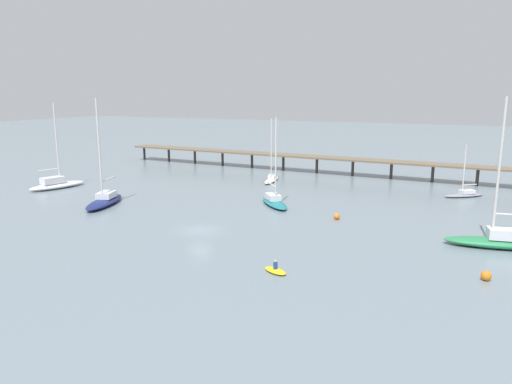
{
  "coord_description": "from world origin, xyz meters",
  "views": [
    {
      "loc": [
        26.64,
        -42.9,
        14.78
      ],
      "look_at": [
        0.0,
        14.62,
        1.5
      ],
      "focal_mm": 33.31,
      "sensor_mm": 36.0,
      "label": 1
    }
  ],
  "objects_px": {
    "sailboat_white": "(56,183)",
    "sailboat_cream": "(272,178)",
    "pier": "(387,157)",
    "sailboat_green": "(499,239)",
    "sailboat_navy": "(105,199)",
    "sailboat_gray": "(464,193)",
    "mooring_buoy_outer": "(486,276)",
    "mooring_buoy_far": "(337,216)",
    "dinghy_yellow": "(275,270)",
    "sailboat_teal": "(274,200)"
  },
  "relations": [
    {
      "from": "sailboat_navy",
      "to": "sailboat_gray",
      "type": "bearing_deg",
      "value": 30.75
    },
    {
      "from": "sailboat_navy",
      "to": "sailboat_green",
      "type": "xyz_separation_m",
      "value": [
        47.39,
        2.21,
        0.09
      ]
    },
    {
      "from": "pier",
      "to": "mooring_buoy_far",
      "type": "distance_m",
      "value": 30.78
    },
    {
      "from": "pier",
      "to": "sailboat_navy",
      "type": "height_order",
      "value": "sailboat_navy"
    },
    {
      "from": "sailboat_white",
      "to": "sailboat_cream",
      "type": "relative_size",
      "value": 1.25
    },
    {
      "from": "sailboat_gray",
      "to": "sailboat_teal",
      "type": "xyz_separation_m",
      "value": [
        -23.0,
        -16.55,
        0.2
      ]
    },
    {
      "from": "sailboat_cream",
      "to": "sailboat_navy",
      "type": "distance_m",
      "value": 28.79
    },
    {
      "from": "mooring_buoy_far",
      "to": "sailboat_white",
      "type": "bearing_deg",
      "value": -179.67
    },
    {
      "from": "sailboat_navy",
      "to": "sailboat_white",
      "type": "bearing_deg",
      "value": 159.32
    },
    {
      "from": "pier",
      "to": "sailboat_green",
      "type": "bearing_deg",
      "value": -64.13
    },
    {
      "from": "sailboat_cream",
      "to": "mooring_buoy_outer",
      "type": "bearing_deg",
      "value": -45.18
    },
    {
      "from": "pier",
      "to": "sailboat_white",
      "type": "height_order",
      "value": "sailboat_white"
    },
    {
      "from": "pier",
      "to": "sailboat_green",
      "type": "relative_size",
      "value": 5.83
    },
    {
      "from": "sailboat_gray",
      "to": "mooring_buoy_outer",
      "type": "bearing_deg",
      "value": -85.71
    },
    {
      "from": "mooring_buoy_outer",
      "to": "mooring_buoy_far",
      "type": "height_order",
      "value": "mooring_buoy_outer"
    },
    {
      "from": "sailboat_navy",
      "to": "sailboat_gray",
      "type": "height_order",
      "value": "sailboat_navy"
    },
    {
      "from": "sailboat_teal",
      "to": "pier",
      "type": "bearing_deg",
      "value": 69.54
    },
    {
      "from": "mooring_buoy_outer",
      "to": "mooring_buoy_far",
      "type": "xyz_separation_m",
      "value": [
        -15.93,
        13.32,
        -0.03
      ]
    },
    {
      "from": "pier",
      "to": "mooring_buoy_outer",
      "type": "relative_size",
      "value": 102.8
    },
    {
      "from": "sailboat_white",
      "to": "mooring_buoy_outer",
      "type": "distance_m",
      "value": 62.45
    },
    {
      "from": "sailboat_cream",
      "to": "dinghy_yellow",
      "type": "height_order",
      "value": "sailboat_cream"
    },
    {
      "from": "sailboat_teal",
      "to": "mooring_buoy_outer",
      "type": "distance_m",
      "value": 30.6
    },
    {
      "from": "sailboat_teal",
      "to": "mooring_buoy_outer",
      "type": "relative_size",
      "value": 14.22
    },
    {
      "from": "sailboat_white",
      "to": "sailboat_gray",
      "type": "relative_size",
      "value": 1.76
    },
    {
      "from": "pier",
      "to": "mooring_buoy_far",
      "type": "height_order",
      "value": "pier"
    },
    {
      "from": "sailboat_white",
      "to": "sailboat_navy",
      "type": "xyz_separation_m",
      "value": [
        14.86,
        -5.61,
        -0.05
      ]
    },
    {
      "from": "sailboat_gray",
      "to": "sailboat_green",
      "type": "height_order",
      "value": "sailboat_green"
    },
    {
      "from": "sailboat_navy",
      "to": "sailboat_gray",
      "type": "relative_size",
      "value": 1.87
    },
    {
      "from": "sailboat_green",
      "to": "pier",
      "type": "bearing_deg",
      "value": 115.87
    },
    {
      "from": "sailboat_white",
      "to": "dinghy_yellow",
      "type": "distance_m",
      "value": 48.77
    },
    {
      "from": "sailboat_teal",
      "to": "mooring_buoy_outer",
      "type": "height_order",
      "value": "sailboat_teal"
    },
    {
      "from": "sailboat_green",
      "to": "dinghy_yellow",
      "type": "relative_size",
      "value": 5.72
    },
    {
      "from": "sailboat_navy",
      "to": "dinghy_yellow",
      "type": "bearing_deg",
      "value": -23.29
    },
    {
      "from": "dinghy_yellow",
      "to": "mooring_buoy_far",
      "type": "xyz_separation_m",
      "value": [
        0.07,
        18.88,
        0.16
      ]
    },
    {
      "from": "sailboat_white",
      "to": "mooring_buoy_outer",
      "type": "relative_size",
      "value": 16.19
    },
    {
      "from": "sailboat_gray",
      "to": "dinghy_yellow",
      "type": "height_order",
      "value": "sailboat_gray"
    },
    {
      "from": "sailboat_gray",
      "to": "mooring_buoy_outer",
      "type": "xyz_separation_m",
      "value": [
        2.51,
        -33.45,
        -0.08
      ]
    },
    {
      "from": "sailboat_cream",
      "to": "sailboat_gray",
      "type": "bearing_deg",
      "value": 1.18
    },
    {
      "from": "sailboat_teal",
      "to": "sailboat_green",
      "type": "height_order",
      "value": "sailboat_green"
    },
    {
      "from": "sailboat_teal",
      "to": "dinghy_yellow",
      "type": "relative_size",
      "value": 4.61
    },
    {
      "from": "sailboat_white",
      "to": "sailboat_green",
      "type": "relative_size",
      "value": 0.92
    },
    {
      "from": "sailboat_cream",
      "to": "sailboat_green",
      "type": "distance_m",
      "value": 40.98
    },
    {
      "from": "pier",
      "to": "sailboat_teal",
      "type": "xyz_separation_m",
      "value": [
        -10.07,
        -27.0,
        -3.08
      ]
    },
    {
      "from": "pier",
      "to": "mooring_buoy_outer",
      "type": "distance_m",
      "value": 46.66
    },
    {
      "from": "sailboat_navy",
      "to": "sailboat_teal",
      "type": "distance_m",
      "value": 22.77
    },
    {
      "from": "pier",
      "to": "sailboat_green",
      "type": "distance_m",
      "value": 38.17
    },
    {
      "from": "sailboat_cream",
      "to": "dinghy_yellow",
      "type": "xyz_separation_m",
      "value": [
        16.63,
        -38.39,
        -0.43
      ]
    },
    {
      "from": "sailboat_gray",
      "to": "sailboat_cream",
      "type": "bearing_deg",
      "value": -178.82
    },
    {
      "from": "sailboat_navy",
      "to": "sailboat_gray",
      "type": "distance_m",
      "value": 50.86
    },
    {
      "from": "sailboat_white",
      "to": "mooring_buoy_far",
      "type": "xyz_separation_m",
      "value": [
        45.14,
        0.26,
        -0.44
      ]
    }
  ]
}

